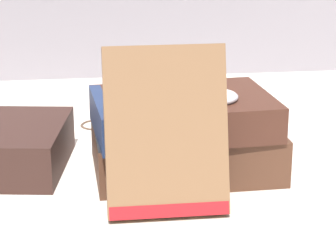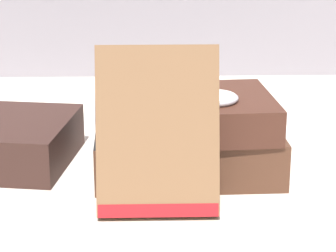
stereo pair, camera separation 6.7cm
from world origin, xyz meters
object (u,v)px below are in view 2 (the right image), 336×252
reading_glasses (131,122)px  pocket_watch (213,98)px  book_flat_bottom (182,149)px  book_leaning_front (158,137)px  book_flat_top (179,114)px

reading_glasses → pocket_watch: bearing=-66.4°
book_flat_bottom → reading_glasses: book_flat_bottom is taller
book_leaning_front → reading_glasses: (-0.03, 0.26, -0.07)m
book_flat_bottom → reading_glasses: 0.17m
book_flat_bottom → pocket_watch: (0.03, -0.02, 0.06)m
book_flat_top → book_leaning_front: bearing=-108.8°
book_leaning_front → reading_glasses: book_leaning_front is taller
book_flat_top → pocket_watch: (0.03, -0.02, 0.02)m
book_leaning_front → book_flat_bottom: bearing=74.4°
book_flat_top → book_leaning_front: 0.09m
book_flat_bottom → reading_glasses: bearing=107.8°
book_flat_bottom → pocket_watch: bearing=-42.3°
pocket_watch → reading_glasses: 0.22m
book_flat_top → book_flat_bottom: bearing=63.1°
book_flat_bottom → reading_glasses: size_ratio=2.10×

